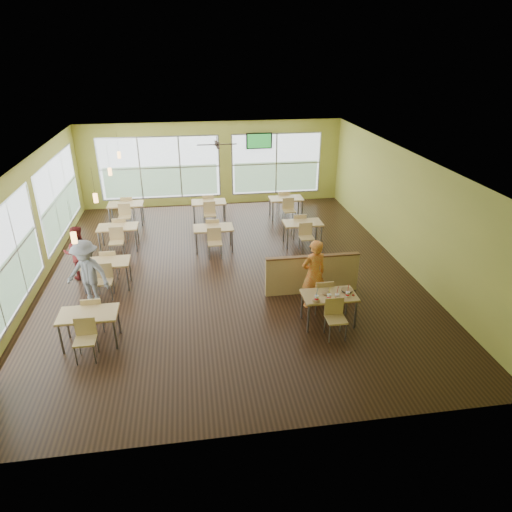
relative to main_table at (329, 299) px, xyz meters
name	(u,v)px	position (x,y,z in m)	size (l,w,h in m)	color
room	(227,217)	(-2.00, 3.00, 0.97)	(12.00, 12.04, 3.20)	black
window_bays	(136,192)	(-4.65, 6.08, 0.85)	(9.24, 10.24, 2.38)	white
main_table	(329,299)	(0.00, 0.00, 0.00)	(1.22, 1.52, 0.87)	#DDB477
half_wall_divider	(312,274)	(0.00, 1.45, -0.11)	(2.40, 0.14, 1.04)	#DDB477
dining_tables	(189,230)	(-3.05, 4.71, 0.00)	(6.92, 8.72, 0.87)	#DDB477
pendant_lights	(103,184)	(-5.20, 3.68, 1.82)	(0.11, 7.31, 0.86)	#2D2119
ceiling_fan	(217,144)	(-2.00, 6.00, 2.32)	(1.25, 1.25, 0.29)	#2D2119
tv_backwall	(259,141)	(-0.20, 8.90, 1.82)	(1.00, 0.07, 0.60)	black
man_plaid	(314,274)	(-0.16, 0.80, 0.24)	(0.64, 0.42, 1.74)	#E84C19
patron_maroon	(78,253)	(-6.01, 3.18, 0.12)	(0.73, 0.57, 1.50)	maroon
patron_grey	(87,274)	(-5.48, 1.62, 0.23)	(1.11, 0.64, 1.72)	slate
cup_blue	(317,298)	(-0.36, -0.23, 0.19)	(0.10, 0.10, 0.36)	white
cup_yellow	(329,297)	(-0.08, -0.22, 0.19)	(0.10, 0.10, 0.36)	white
cup_red_near	(337,297)	(0.09, -0.24, 0.19)	(0.10, 0.10, 0.36)	white
cup_red_far	(348,294)	(0.36, -0.16, 0.19)	(0.10, 0.10, 0.34)	white
food_basket	(347,290)	(0.42, 0.06, 0.15)	(0.26, 0.26, 0.06)	black
ketchup_cup	(353,295)	(0.51, -0.13, 0.13)	(0.06, 0.06, 0.02)	maroon
wrapper_left	(316,301)	(-0.38, -0.26, 0.14)	(0.18, 0.16, 0.04)	#9E7E4C
wrapper_mid	(326,293)	(-0.07, 0.04, 0.14)	(0.20, 0.18, 0.05)	#9E7E4C
wrapper_right	(340,298)	(0.17, -0.20, 0.13)	(0.12, 0.11, 0.03)	#9E7E4C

